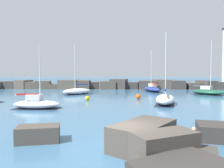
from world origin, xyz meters
name	(u,v)px	position (x,y,z in m)	size (l,w,h in m)	color
ground_plane	(121,152)	(0.00, 0.00, 0.00)	(600.00, 600.00, 0.00)	#3D6B8E
open_sea_beyond	(117,81)	(0.00, 105.84, 0.00)	(400.00, 116.00, 0.01)	#2D5B7F
breakwater_jetty	(129,85)	(3.05, 45.95, 1.03)	(69.73, 6.74, 2.50)	#4C443D
foreground_rocks	(165,148)	(2.02, -0.83, 0.53)	(14.29, 9.79, 1.42)	#383330
sailboat_moored_0	(165,99)	(6.13, 17.53, 0.67)	(3.94, 6.64, 9.44)	white
sailboat_moored_2	(77,91)	(-7.80, 30.56, 0.62)	(5.93, 5.41, 9.48)	white
sailboat_moored_3	(208,92)	(16.94, 30.22, 0.61)	(6.04, 5.88, 10.08)	#195138
sailboat_moored_4	(37,103)	(-9.43, 13.67, 0.58)	(5.44, 2.46, 7.14)	silver
sailboat_moored_5	(152,89)	(7.62, 37.26, 0.66)	(3.73, 7.68, 9.31)	navy
mooring_buoy_orange_near	(87,98)	(-4.62, 21.46, 0.34)	(0.68, 0.68, 0.88)	yellow
mooring_buoy_far_side	(138,96)	(3.19, 23.33, 0.40)	(0.79, 0.79, 0.99)	#EA5914
person_on_rocks	(194,142)	(3.36, -0.91, 0.86)	(0.36, 0.22, 1.56)	#282833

